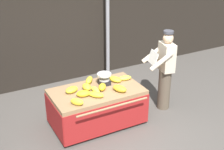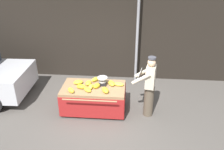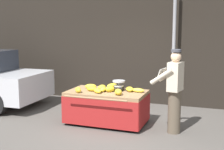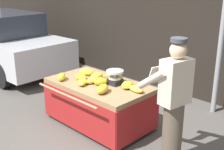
% 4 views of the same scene
% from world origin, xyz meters
% --- Properties ---
extents(ground_plane, '(60.00, 60.00, 0.00)m').
position_xyz_m(ground_plane, '(0.00, 0.00, 0.00)').
color(ground_plane, '#514C47').
extents(back_wall, '(16.00, 0.24, 3.82)m').
position_xyz_m(back_wall, '(0.00, 2.67, 1.91)').
color(back_wall, black).
rests_on(back_wall, ground).
extents(street_pole, '(0.09, 0.09, 3.25)m').
position_xyz_m(street_pole, '(0.98, 2.22, 1.63)').
color(street_pole, gray).
rests_on(street_pole, ground).
extents(banana_cart, '(1.75, 1.19, 0.74)m').
position_xyz_m(banana_cart, '(-0.20, 0.41, 0.53)').
color(banana_cart, '#93704C').
rests_on(banana_cart, ground).
extents(weighing_scale, '(0.28, 0.28, 0.23)m').
position_xyz_m(weighing_scale, '(0.04, 0.55, 0.86)').
color(weighing_scale, black).
rests_on(weighing_scale, banana_cart).
extents(banana_bunch_0, '(0.30, 0.25, 0.11)m').
position_xyz_m(banana_bunch_0, '(-0.64, 0.54, 0.80)').
color(banana_bunch_0, yellow).
rests_on(banana_bunch_0, banana_cart).
extents(banana_bunch_1, '(0.26, 0.33, 0.12)m').
position_xyz_m(banana_bunch_1, '(0.16, 0.15, 0.80)').
color(banana_bunch_1, gold).
rests_on(banana_bunch_1, banana_cart).
extents(banana_bunch_2, '(0.29, 0.22, 0.11)m').
position_xyz_m(banana_bunch_2, '(-0.51, 0.30, 0.80)').
color(banana_bunch_2, gold).
rests_on(banana_bunch_2, banana_cart).
extents(banana_bunch_3, '(0.30, 0.31, 0.10)m').
position_xyz_m(banana_bunch_3, '(-0.32, 0.17, 0.79)').
color(banana_bunch_3, yellow).
rests_on(banana_bunch_3, banana_cart).
extents(banana_bunch_4, '(0.30, 0.18, 0.09)m').
position_xyz_m(banana_bunch_4, '(0.49, 0.53, 0.78)').
color(banana_bunch_4, yellow).
rests_on(banana_bunch_4, banana_cart).
extents(banana_bunch_5, '(0.17, 0.25, 0.12)m').
position_xyz_m(banana_bunch_5, '(-0.35, 0.51, 0.80)').
color(banana_bunch_5, yellow).
rests_on(banana_bunch_5, banana_cart).
extents(banana_bunch_6, '(0.27, 0.29, 0.12)m').
position_xyz_m(banana_bunch_6, '(-0.19, 0.76, 0.80)').
color(banana_bunch_6, yellow).
rests_on(banana_bunch_6, banana_cart).
extents(banana_bunch_7, '(0.25, 0.26, 0.12)m').
position_xyz_m(banana_bunch_7, '(-0.73, 0.06, 0.80)').
color(banana_bunch_7, yellow).
rests_on(banana_bunch_7, banana_cart).
extents(banana_bunch_8, '(0.24, 0.26, 0.13)m').
position_xyz_m(banana_bunch_8, '(-0.10, 0.36, 0.80)').
color(banana_bunch_8, gold).
rests_on(banana_bunch_8, banana_cart).
extents(banana_bunch_9, '(0.27, 0.33, 0.10)m').
position_xyz_m(banana_bunch_9, '(0.29, 0.57, 0.79)').
color(banana_bunch_9, yellow).
rests_on(banana_bunch_9, banana_cart).
extents(banana_bunch_10, '(0.12, 0.27, 0.10)m').
position_xyz_m(banana_bunch_10, '(-0.25, 0.33, 0.79)').
color(banana_bunch_10, yellow).
rests_on(banana_bunch_10, banana_cart).
extents(vendor_person, '(0.64, 0.59, 1.71)m').
position_xyz_m(vendor_person, '(1.31, 0.30, 0.87)').
color(vendor_person, brown).
rests_on(vendor_person, ground).
extents(parked_car, '(3.95, 1.83, 1.51)m').
position_xyz_m(parked_car, '(-4.27, 0.81, 0.75)').
color(parked_car, '#BCBCC1').
rests_on(parked_car, ground).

